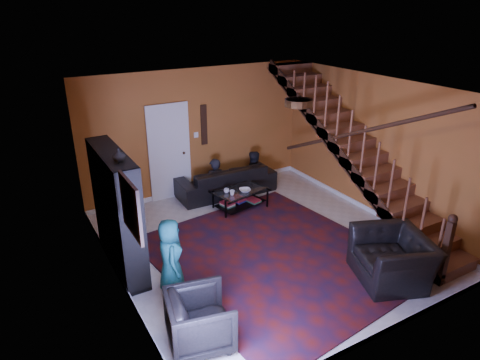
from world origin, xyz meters
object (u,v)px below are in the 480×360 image
(sofa, at_px, (226,180))
(armchair_left, at_px, (200,320))
(coffee_table, at_px, (240,198))
(bookshelf, at_px, (118,213))
(armchair_right, at_px, (392,258))

(sofa, height_order, armchair_left, armchair_left)
(coffee_table, bearing_deg, bookshelf, -162.44)
(armchair_right, height_order, coffee_table, armchair_right)
(bookshelf, height_order, armchair_left, bookshelf)
(bookshelf, bearing_deg, armchair_left, -81.10)
(sofa, height_order, coffee_table, sofa)
(armchair_left, xyz_separation_m, coffee_table, (2.40, 3.14, -0.14))
(armchair_right, bearing_deg, bookshelf, -104.04)
(armchair_right, relative_size, coffee_table, 0.99)
(armchair_left, relative_size, coffee_table, 0.68)
(bookshelf, bearing_deg, sofa, 30.81)
(bookshelf, distance_m, sofa, 3.38)
(armchair_left, bearing_deg, coffee_table, -25.24)
(bookshelf, distance_m, armchair_right, 4.38)
(coffee_table, bearing_deg, armchair_left, -127.43)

